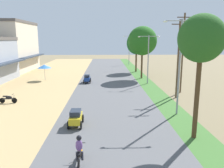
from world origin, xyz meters
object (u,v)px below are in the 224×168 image
vendor_umbrella (44,66)px  median_tree_third (136,43)px  utility_pole_near (183,52)px  motorbike_ahead_second (80,150)px  median_tree_second (142,41)px  streetlamp_near (180,61)px  car_hatchback_blue (87,78)px  utility_pole_far (178,58)px  streetlamp_far (129,48)px  car_hatchback_yellow (76,117)px  parked_motorbike_third (8,98)px  streetlamp_mid (148,56)px  median_tree_nearest (201,40)px

vendor_umbrella → median_tree_third: size_ratio=0.32×
utility_pole_near → motorbike_ahead_second: size_ratio=5.33×
median_tree_second → utility_pole_near: 10.69m
vendor_umbrella → streetlamp_near: streetlamp_near is taller
car_hatchback_blue → median_tree_third: bearing=51.6°
utility_pole_near → car_hatchback_blue: bearing=152.1°
median_tree_second → streetlamp_near: 18.39m
car_hatchback_blue → vendor_umbrella: bearing=161.5°
motorbike_ahead_second → utility_pole_far: bearing=55.1°
streetlamp_far → car_hatchback_yellow: size_ratio=3.69×
parked_motorbike_third → streetlamp_far: 39.29m
car_hatchback_blue → median_tree_second: bearing=22.6°
streetlamp_mid → vendor_umbrella: bearing=168.7°
median_tree_nearest → motorbike_ahead_second: bearing=-157.4°
car_hatchback_blue → car_hatchback_yellow: bearing=-88.6°
parked_motorbike_third → utility_pole_far: utility_pole_far is taller
streetlamp_far → utility_pole_near: bearing=-84.4°
parked_motorbike_third → median_tree_third: median_tree_third is taller
utility_pole_far → car_hatchback_yellow: (-10.35, -8.19, -3.76)m
car_hatchback_yellow → streetlamp_near: bearing=15.9°
streetlamp_mid → motorbike_ahead_second: 23.17m
streetlamp_far → car_hatchback_blue: bearing=-110.0°
streetlamp_near → utility_pole_near: bearing=69.4°
car_hatchback_blue → streetlamp_far: bearing=70.0°
utility_pole_far → utility_pole_near: bearing=61.7°
vendor_umbrella → car_hatchback_blue: vendor_umbrella is taller
streetlamp_near → car_hatchback_yellow: bearing=-164.1°
median_tree_third → utility_pole_far: bearing=-85.0°
streetlamp_mid → utility_pole_far: bearing=-77.7°
median_tree_nearest → streetlamp_mid: median_tree_nearest is taller
utility_pole_near → car_hatchback_blue: 14.34m
median_tree_second → streetlamp_near: bearing=-89.5°
utility_pole_near → utility_pole_far: 2.85m
parked_motorbike_third → utility_pole_near: bearing=12.3°
median_tree_third → streetlamp_near: size_ratio=0.97×
median_tree_third → streetlamp_near: (0.03, -25.98, -1.01)m
median_tree_third → car_hatchback_yellow: size_ratio=3.94×
streetlamp_mid → car_hatchback_blue: bearing=174.5°
median_tree_second → utility_pole_near: size_ratio=0.90×
streetlamp_mid → car_hatchback_blue: size_ratio=3.52×
utility_pole_near → car_hatchback_blue: size_ratio=4.78×
median_tree_nearest → car_hatchback_blue: 22.03m
streetlamp_near → utility_pole_near: utility_pole_near is taller
vendor_umbrella → parked_motorbike_third: bearing=-91.7°
utility_pole_near → motorbike_ahead_second: bearing=-123.9°
parked_motorbike_third → median_tree_third: 27.90m
median_tree_third → utility_pole_far: (1.78, -20.24, -1.24)m
median_tree_nearest → streetlamp_mid: bearing=88.9°
median_tree_third → car_hatchback_blue: 15.33m
parked_motorbike_third → utility_pole_near: (19.45, 4.24, 4.43)m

